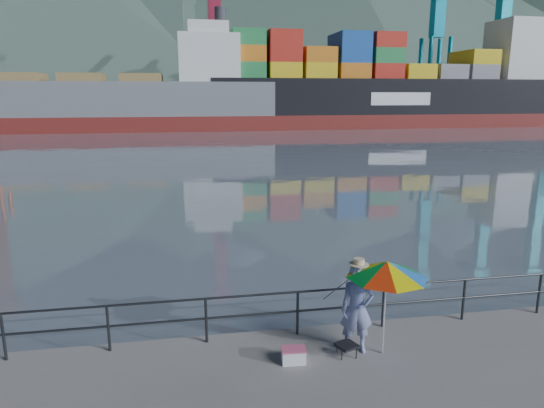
{
  "coord_description": "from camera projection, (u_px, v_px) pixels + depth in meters",
  "views": [
    {
      "loc": [
        -1.32,
        -7.9,
        5.21
      ],
      "look_at": [
        1.21,
        6.0,
        2.0
      ],
      "focal_mm": 32.0,
      "sensor_mm": 36.0,
      "label": 1
    }
  ],
  "objects": [
    {
      "name": "harbor_water",
      "position": [
        187.0,
        114.0,
        133.69
      ],
      "size": [
        500.0,
        280.0,
        0.0
      ],
      "primitive_type": "cube",
      "color": "slate",
      "rests_on": "ground"
    },
    {
      "name": "far_dock",
      "position": [
        238.0,
        120.0,
        99.94
      ],
      "size": [
        200.0,
        40.0,
        0.4
      ],
      "primitive_type": "cube",
      "color": "#514F4C",
      "rests_on": "ground"
    },
    {
      "name": "guardrail",
      "position": [
        253.0,
        316.0,
        10.48
      ],
      "size": [
        22.0,
        0.06,
        1.03
      ],
      "color": "#2D3033",
      "rests_on": "ground"
    },
    {
      "name": "mountains",
      "position": [
        274.0,
        22.0,
        207.19
      ],
      "size": [
        600.0,
        332.8,
        80.0
      ],
      "color": "#385147",
      "rests_on": "ground"
    },
    {
      "name": "port_cranes",
      "position": [
        353.0,
        36.0,
        91.44
      ],
      "size": [
        116.0,
        28.0,
        38.4
      ],
      "color": "#C7421F",
      "rests_on": "ground"
    },
    {
      "name": "container_stacks",
      "position": [
        350.0,
        104.0,
        103.75
      ],
      "size": [
        58.0,
        5.4,
        7.8
      ],
      "color": "#267F3F",
      "rests_on": "ground"
    },
    {
      "name": "fisherman",
      "position": [
        357.0,
        309.0,
        9.88
      ],
      "size": [
        0.75,
        0.57,
        1.86
      ],
      "primitive_type": "imported",
      "rotation": [
        0.0,
        0.0,
        -0.19
      ],
      "color": "navy",
      "rests_on": "ground"
    },
    {
      "name": "beach_umbrella",
      "position": [
        387.0,
        269.0,
        9.58
      ],
      "size": [
        1.9,
        1.9,
        1.99
      ],
      "color": "white",
      "rests_on": "ground"
    },
    {
      "name": "folding_stool",
      "position": [
        347.0,
        349.0,
        9.86
      ],
      "size": [
        0.5,
        0.5,
        0.25
      ],
      "color": "black",
      "rests_on": "ground"
    },
    {
      "name": "cooler_bag",
      "position": [
        293.0,
        356.0,
        9.61
      ],
      "size": [
        0.49,
        0.35,
        0.27
      ],
      "primitive_type": "cube",
      "rotation": [
        0.0,
        0.0,
        -0.09
      ],
      "color": "white",
      "rests_on": "ground"
    },
    {
      "name": "fishing_rod",
      "position": [
        334.0,
        327.0,
        11.1
      ],
      "size": [
        0.05,
        1.63,
        1.15
      ],
      "primitive_type": "cylinder",
      "rotation": [
        0.96,
        0.0,
        0.02
      ],
      "color": "black",
      "rests_on": "ground"
    },
    {
      "name": "bulk_carrier",
      "position": [
        109.0,
        102.0,
        72.93
      ],
      "size": [
        53.09,
        9.19,
        14.5
      ],
      "color": "maroon",
      "rests_on": "ground"
    },
    {
      "name": "container_ship",
      "position": [
        398.0,
        90.0,
        81.64
      ],
      "size": [
        59.85,
        9.98,
        18.1
      ],
      "color": "maroon",
      "rests_on": "ground"
    }
  ]
}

